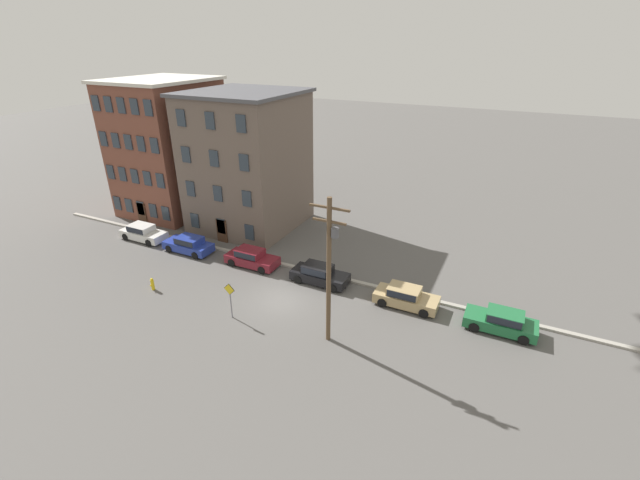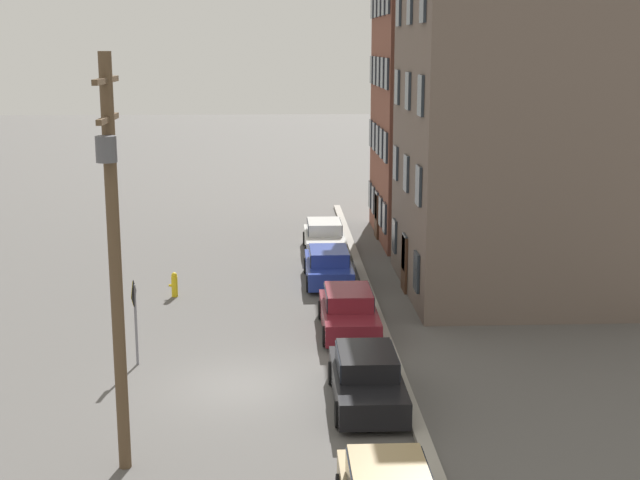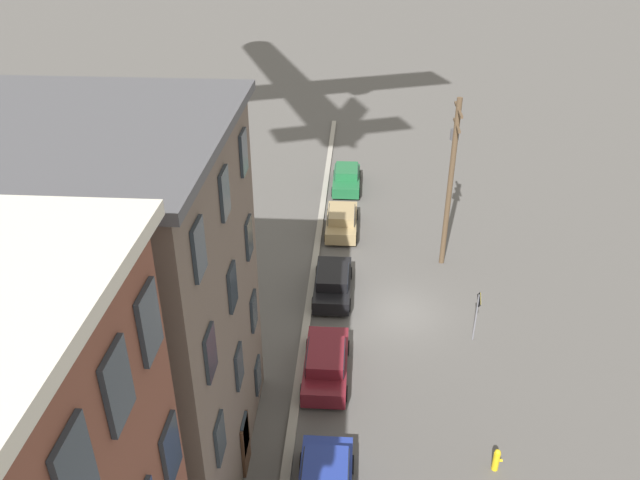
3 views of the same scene
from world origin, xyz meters
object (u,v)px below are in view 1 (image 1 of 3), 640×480
Objects in this scene: car_maroon at (251,257)px; car_green at (502,321)px; car_black at (319,274)px; car_white at (143,232)px; caution_sign at (230,295)px; utility_pole at (329,265)px; car_blue at (189,244)px; fire_hydrant at (152,284)px; car_tan at (405,296)px.

car_maroon is 1.00× the size of car_green.
car_maroon is 6.17m from car_black.
car_maroon is (11.85, 0.20, 0.00)m from car_white.
utility_pole is at bearing 6.35° from caution_sign.
caution_sign is at bearing -34.54° from car_blue.
car_green is 11.95m from utility_pole.
car_blue is 17.54m from utility_pole.
car_white reaches higher than fire_hydrant.
car_blue is at bearing -1.21° from car_white.
car_white is 1.00× the size of car_black.
car_white is 1.00× the size of car_maroon.
car_white is 9.59m from fire_hydrant.
car_black is 4.58× the size of fire_hydrant.
utility_pole is (9.71, -5.91, 4.51)m from car_maroon.
car_blue is 0.47× the size of utility_pole.
car_white is 1.00× the size of car_blue.
fire_hydrant is at bearing 177.62° from caution_sign.
car_black is at bearing 178.54° from car_green.
car_white is at bearing 178.79° from car_blue.
caution_sign is (-10.04, -6.45, 1.00)m from car_tan.
car_white is 1.00× the size of car_green.
car_green is at bearing 30.29° from utility_pole.
fire_hydrant is (7.35, -6.15, -0.27)m from car_white.
car_maroon is 1.66× the size of caution_sign.
car_black is 1.66× the size of caution_sign.
car_blue is 19.26m from car_tan.
car_tan is 7.96m from utility_pole.
car_blue is at bearing 106.63° from fire_hydrant.
caution_sign reaches higher than fire_hydrant.
car_maroon is 1.00× the size of car_black.
car_white is at bearing -179.34° from car_black.
car_green is at bearing -0.98° from car_maroon.
car_blue reaches higher than fire_hydrant.
car_black is (12.47, 0.32, 0.00)m from car_blue.
utility_pole is (-3.25, -5.70, 4.51)m from car_tan.
car_white is 4.58× the size of fire_hydrant.
car_maroon reaches higher than fire_hydrant.
car_maroon is at bearing 179.06° from car_tan.
utility_pole is (16.00, -5.59, 4.51)m from car_blue.
car_black is (18.02, 0.21, 0.00)m from car_white.
utility_pole is (21.55, -5.70, 4.51)m from car_white.
car_blue is at bearing 160.75° from utility_pole.
utility_pole is (3.54, -5.91, 4.51)m from car_black.
car_tan is at bearing 32.71° from caution_sign.
car_blue and car_maroon have the same top height.
car_maroon is 0.47× the size of utility_pole.
caution_sign is 7.52m from fire_hydrant.
car_black is at bearing 0.66° from car_white.
car_white is 1.66× the size of caution_sign.
caution_sign is (-16.34, -6.33, 1.00)m from car_green.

